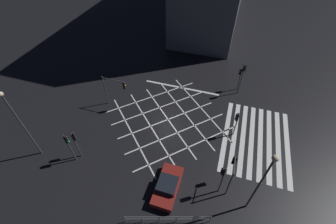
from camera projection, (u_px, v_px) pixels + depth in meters
ground_plane at (168, 119)px, 25.99m from camera, size 200.00×200.00×0.00m
road_markings at (225, 130)px, 24.82m from camera, size 15.04×20.76×0.01m
traffic_light_nw_main at (75, 140)px, 20.80m from camera, size 0.39×0.36×3.49m
traffic_light_sw_cross at (222, 175)px, 17.99m from camera, size 0.36×0.39×3.85m
traffic_light_nw_cross at (68, 143)px, 20.25m from camera, size 0.36×0.39×3.82m
traffic_light_se_cross at (240, 75)px, 28.13m from camera, size 0.36×0.39×3.31m
traffic_light_sw_main at (232, 169)px, 18.51m from camera, size 1.86×0.36×3.61m
traffic_light_median_north at (116, 86)px, 25.48m from camera, size 0.36×2.92×4.05m
traffic_light_median_south at (236, 120)px, 22.81m from camera, size 0.36×0.39×3.21m
traffic_light_se_main at (243, 74)px, 27.01m from camera, size 0.39×0.36×4.36m
street_lamp_east at (18, 119)px, 19.13m from camera, size 0.41×0.41×8.06m
street_lamp_west at (264, 176)px, 15.35m from camera, size 0.45×0.45×7.58m
waiting_car at (168, 186)px, 19.60m from camera, size 4.10×1.88×1.35m
pedestrian_railing at (168, 219)px, 17.65m from camera, size 2.07×6.49×1.05m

